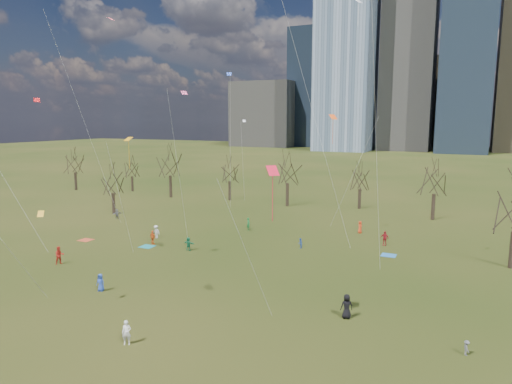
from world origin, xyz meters
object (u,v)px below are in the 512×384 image
at_px(blanket_teal, 147,247).
at_px(person_4, 153,237).
at_px(person_2, 59,255).
at_px(person_0, 100,282).
at_px(blanket_crimson, 86,240).
at_px(person_1, 127,333).
at_px(blanket_navy, 389,255).

distance_m(blanket_teal, person_4, 1.45).
bearing_deg(person_2, person_0, -83.36).
relative_size(blanket_crimson, person_1, 0.95).
height_order(blanket_navy, person_1, person_1).
height_order(blanket_teal, blanket_navy, same).
height_order(blanket_navy, person_4, person_4).
xyz_separation_m(person_0, person_1, (8.66, -6.66, 0.05)).
height_order(blanket_crimson, person_0, person_0).
bearing_deg(person_0, blanket_crimson, 130.57).
bearing_deg(person_4, blanket_crimson, 29.09).
distance_m(blanket_crimson, person_4, 9.14).
relative_size(blanket_teal, person_0, 1.01).
bearing_deg(blanket_teal, blanket_crimson, -174.44).
xyz_separation_m(blanket_crimson, person_1, (22.96, -19.04, 0.83)).
distance_m(blanket_navy, person_1, 31.21).
distance_m(person_0, person_2, 10.27).
bearing_deg(blanket_navy, blanket_teal, -162.26).
bearing_deg(person_0, person_2, 148.51).
xyz_separation_m(blanket_teal, blanket_navy, (26.78, 8.57, 0.00)).
bearing_deg(blanket_crimson, person_2, -59.95).
relative_size(blanket_teal, blanket_crimson, 1.00).
bearing_deg(blanket_crimson, blanket_teal, 5.56).
distance_m(blanket_navy, person_4, 27.84).
relative_size(blanket_navy, person_0, 1.01).
height_order(blanket_teal, person_0, person_0).
xyz_separation_m(blanket_crimson, person_2, (4.85, -8.38, 0.94)).
bearing_deg(blanket_navy, person_1, -114.11).
bearing_deg(blanket_navy, person_4, -164.60).
relative_size(person_0, person_1, 0.94).
distance_m(blanket_navy, person_2, 35.64).
relative_size(person_1, person_2, 0.88).
bearing_deg(person_1, person_4, 93.37).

